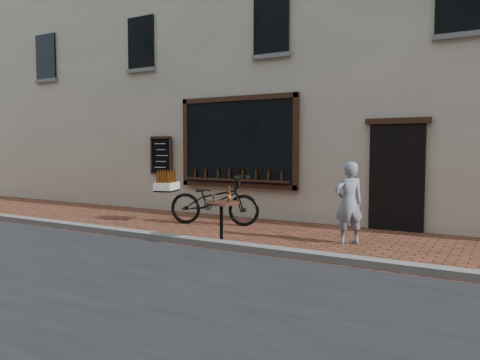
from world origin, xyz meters
The scene contains 6 objects.
ground centered at (0.00, 0.00, 0.00)m, with size 90.00×90.00×0.00m, color #522F1A.
kerb centered at (0.00, 0.20, 0.06)m, with size 90.00×0.25×0.12m, color slate.
shop_building centered at (0.00, 6.50, 5.00)m, with size 28.00×6.20×10.00m.
cargo_bicycle centered at (-1.78, 2.15, 0.55)m, with size 2.45×1.30×1.15m.
bistro_table centered at (-0.39, 0.35, 0.56)m, with size 0.61×0.61×1.04m.
pedestrian centered at (1.46, 1.64, 0.73)m, with size 0.54×0.35×1.47m, color gray.
Camera 1 is at (3.96, -6.46, 1.72)m, focal length 35.00 mm.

